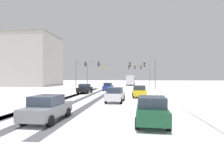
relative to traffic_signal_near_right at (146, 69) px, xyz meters
The scene contains 18 objects.
ground_plane 32.31m from the traffic_signal_near_right, 101.81° to the right, with size 300.00×300.00×0.00m, color white.
wheel_track_left_lane 19.40m from the traffic_signal_near_right, 128.66° to the right, with size 1.04×36.48×0.01m, color #4C4C51.
wheel_track_right_lane 18.05m from the traffic_signal_near_right, 122.47° to the right, with size 0.84×36.48×0.01m, color #4C4C51.
wheel_track_center 17.04m from the traffic_signal_near_right, 116.22° to the right, with size 0.82×36.48×0.01m, color #4C4C51.
wheel_track_oncoming 19.26m from the traffic_signal_near_right, 128.09° to the right, with size 1.12×36.48×0.01m, color #4C4C51.
sidewalk_kerb_right 17.34m from the traffic_signal_near_right, 78.20° to the right, with size 4.00×36.48×0.12m, color white.
traffic_signal_near_right is the anchor object (origin of this frame).
traffic_signal_far_right 11.80m from the traffic_signal_near_right, 92.43° to the left, with size 6.35×0.49×6.50m.
traffic_signal_near_left 13.46m from the traffic_signal_near_right, behind, with size 5.31×0.60×6.50m.
traffic_signal_far_left 15.24m from the traffic_signal_near_right, 148.99° to the left, with size 7.23×0.38×6.50m.
car_blue_lead 9.34m from the traffic_signal_near_right, 157.91° to the right, with size 1.93×4.15×1.62m.
car_black_second 15.37m from the traffic_signal_near_right, 137.75° to the right, with size 1.98×4.18×1.62m.
car_yellow_cab_third 15.67m from the traffic_signal_near_right, 97.56° to the right, with size 1.92×4.14×1.62m.
car_white_fourth 21.13m from the traffic_signal_near_right, 103.38° to the right, with size 2.01×4.19×1.62m.
car_grey_fifth 30.71m from the traffic_signal_near_right, 105.66° to the right, with size 1.92×4.15×1.62m.
car_dark_green_sixth 29.64m from the traffic_signal_near_right, 93.49° to the right, with size 2.00×4.18×1.62m.
bus_oncoming 22.52m from the traffic_signal_near_right, 98.93° to the left, with size 2.94×11.08×3.38m.
office_building_far_left_block 44.36m from the traffic_signal_near_right, 161.70° to the left, with size 29.87×15.02×16.03m.
Camera 1 is at (3.63, -8.88, 2.76)m, focal length 28.96 mm.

